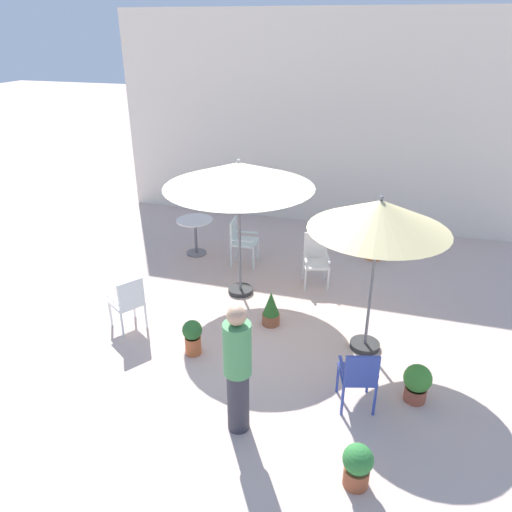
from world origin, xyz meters
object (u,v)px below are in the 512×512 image
object	(u,v)px
standing_person	(238,369)
patio_chair_1	(128,300)
patio_chair_3	(359,375)
patio_umbrella_1	(239,176)
potted_plant_3	(417,382)
patio_umbrella_0	(379,217)
patio_chair_0	(240,238)
cafe_table_0	(195,230)
potted_plant_0	(271,309)
potted_plant_1	(193,336)
potted_plant_4	(374,246)
patio_chair_2	(316,257)
potted_plant_2	(357,465)

from	to	relation	value
standing_person	patio_chair_1	bearing A→B (deg)	146.88
patio_chair_3	patio_umbrella_1	bearing A→B (deg)	134.40
patio_chair_3	potted_plant_3	size ratio (longest dim) A/B	1.68
patio_umbrella_1	patio_chair_1	bearing A→B (deg)	-128.48
patio_umbrella_0	patio_chair_0	xyz separation A→B (m)	(-2.68, 2.20, -1.55)
cafe_table_0	potted_plant_0	xyz separation A→B (m)	(2.20, -2.14, -0.25)
potted_plant_0	standing_person	world-z (taller)	standing_person
potted_plant_1	patio_umbrella_0	bearing A→B (deg)	19.97
patio_chair_0	potted_plant_3	bearing A→B (deg)	-42.88
patio_chair_0	standing_person	bearing A→B (deg)	-71.93
patio_umbrella_1	standing_person	size ratio (longest dim) A/B	1.48
patio_umbrella_1	patio_chair_3	bearing A→B (deg)	-45.60
cafe_table_0	potted_plant_4	xyz separation A→B (m)	(3.58, 0.83, -0.26)
patio_chair_3	potted_plant_1	size ratio (longest dim) A/B	1.61
patio_chair_1	patio_chair_0	bearing A→B (deg)	71.99
patio_chair_0	patio_umbrella_1	bearing A→B (deg)	-71.79
patio_chair_2	potted_plant_3	size ratio (longest dim) A/B	1.84
potted_plant_0	patio_umbrella_1	bearing A→B (deg)	133.38
patio_umbrella_1	potted_plant_1	world-z (taller)	patio_umbrella_1
patio_umbrella_0	patio_chair_2	xyz separation A→B (m)	(-1.09, 1.79, -1.55)
patio_chair_2	potted_plant_1	xyz separation A→B (m)	(-1.30, -2.66, -0.24)
cafe_table_0	patio_chair_2	size ratio (longest dim) A/B	0.79
patio_umbrella_0	cafe_table_0	distance (m)	4.66
potted_plant_1	potted_plant_0	bearing A→B (deg)	50.48
potted_plant_0	potted_plant_4	world-z (taller)	potted_plant_0
potted_plant_2	patio_umbrella_0	bearing A→B (deg)	93.21
potted_plant_0	potted_plant_3	xyz separation A→B (m)	(2.23, -1.17, 0.00)
potted_plant_4	standing_person	size ratio (longest dim) A/B	0.31
potted_plant_2	potted_plant_4	world-z (taller)	potted_plant_4
patio_umbrella_0	cafe_table_0	size ratio (longest dim) A/B	3.11
potted_plant_1	potted_plant_4	xyz separation A→B (m)	(2.27, 4.04, -0.03)
patio_umbrella_0	patio_umbrella_1	world-z (taller)	patio_umbrella_1
patio_umbrella_1	standing_person	bearing A→B (deg)	-71.98
cafe_table_0	patio_chair_1	xyz separation A→B (m)	(0.13, -2.91, -0.01)
potted_plant_2	standing_person	distance (m)	1.60
potted_plant_3	potted_plant_0	bearing A→B (deg)	152.41
patio_chair_0	potted_plant_0	bearing A→B (deg)	-59.54
patio_umbrella_0	potted_plant_1	distance (m)	3.11
cafe_table_0	patio_chair_3	distance (m)	5.22
potted_plant_4	patio_chair_0	bearing A→B (deg)	-159.15
patio_chair_3	potted_plant_4	size ratio (longest dim) A/B	1.66
cafe_table_0	patio_chair_3	bearing A→B (deg)	-44.54
patio_umbrella_0	potted_plant_0	distance (m)	2.36
patio_chair_0	standing_person	xyz separation A→B (m)	(1.39, -4.26, 0.33)
patio_umbrella_0	cafe_table_0	xyz separation A→B (m)	(-3.71, 2.34, -1.55)
potted_plant_1	patio_chair_1	bearing A→B (deg)	165.77
patio_chair_3	potted_plant_1	bearing A→B (deg)	169.40
potted_plant_0	potted_plant_3	world-z (taller)	potted_plant_0
cafe_table_0	potted_plant_2	distance (m)	6.18
patio_umbrella_0	potted_plant_1	xyz separation A→B (m)	(-2.39, -0.87, -1.78)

